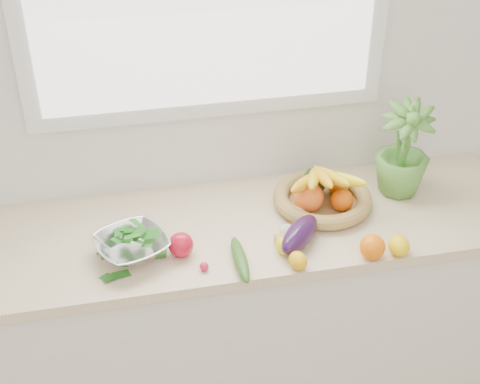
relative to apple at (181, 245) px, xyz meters
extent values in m
cube|color=white|center=(0.18, 0.43, 0.41)|extent=(4.50, 0.02, 2.70)
cube|color=silver|center=(0.18, 0.13, -0.51)|extent=(2.20, 0.58, 0.86)
cube|color=beige|center=(0.18, 0.13, -0.06)|extent=(2.24, 0.62, 0.04)
sphere|color=orange|center=(0.62, -0.15, 0.00)|extent=(0.10, 0.10, 0.09)
ellipsoid|color=#F5AC0D|center=(0.37, -0.15, -0.01)|extent=(0.07, 0.08, 0.06)
ellipsoid|color=yellow|center=(0.72, -0.15, -0.01)|extent=(0.08, 0.09, 0.07)
ellipsoid|color=yellow|center=(0.34, -0.06, -0.01)|extent=(0.08, 0.09, 0.06)
sphere|color=red|center=(0.00, 0.00, 0.00)|extent=(0.09, 0.09, 0.09)
cube|color=tan|center=(0.38, -0.02, -0.02)|extent=(0.11, 0.05, 0.04)
ellipsoid|color=white|center=(0.45, 0.12, -0.02)|extent=(0.06, 0.06, 0.05)
ellipsoid|color=white|center=(0.42, 0.14, -0.02)|extent=(0.08, 0.08, 0.05)
ellipsoid|color=beige|center=(0.38, 0.03, -0.02)|extent=(0.07, 0.07, 0.04)
ellipsoid|color=#290E36|center=(0.40, -0.03, 0.00)|extent=(0.21, 0.22, 0.09)
ellipsoid|color=#285218|center=(0.18, -0.09, -0.02)|extent=(0.05, 0.24, 0.04)
sphere|color=#C91941|center=(0.06, -0.10, -0.03)|extent=(0.03, 0.03, 0.03)
imported|color=#519335|center=(0.87, 0.21, 0.15)|extent=(0.25, 0.25, 0.36)
cylinder|color=tan|center=(0.56, 0.18, -0.04)|extent=(0.33, 0.33, 0.01)
torus|color=#A7864A|center=(0.56, 0.18, -0.01)|extent=(0.39, 0.39, 0.06)
sphere|color=orange|center=(0.49, 0.15, 0.02)|extent=(0.12, 0.12, 0.11)
sphere|color=#DE5507|center=(0.61, 0.13, 0.01)|extent=(0.09, 0.09, 0.08)
sphere|color=orange|center=(0.63, 0.23, 0.01)|extent=(0.09, 0.09, 0.08)
ellipsoid|color=black|center=(0.55, 0.25, 0.03)|extent=(0.10, 0.10, 0.11)
ellipsoid|color=#EFAC13|center=(0.48, 0.17, 0.08)|extent=(0.19, 0.21, 0.11)
ellipsoid|color=yellow|center=(0.51, 0.18, 0.09)|extent=(0.13, 0.24, 0.11)
ellipsoid|color=#FFB215|center=(0.55, 0.17, 0.09)|extent=(0.06, 0.25, 0.11)
ellipsoid|color=yellow|center=(0.58, 0.18, 0.09)|extent=(0.10, 0.25, 0.11)
ellipsoid|color=#FFF815|center=(0.61, 0.17, 0.08)|extent=(0.17, 0.23, 0.11)
cylinder|color=silver|center=(-0.16, 0.02, -0.03)|extent=(0.12, 0.12, 0.02)
imported|color=silver|center=(-0.16, 0.02, 0.01)|extent=(0.31, 0.31, 0.06)
ellipsoid|color=#196721|center=(-0.16, 0.02, 0.04)|extent=(0.23, 0.23, 0.07)
camera|label=1|loc=(-0.17, -1.77, 1.38)|focal=50.00mm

